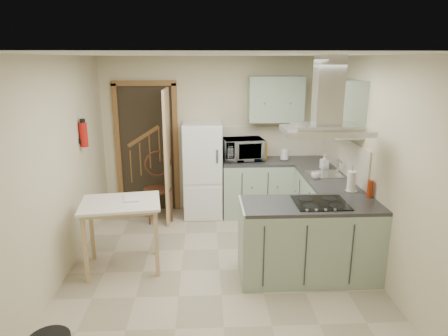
{
  "coord_description": "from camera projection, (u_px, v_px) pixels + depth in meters",
  "views": [
    {
      "loc": [
        -0.15,
        -4.31,
        2.46
      ],
      "look_at": [
        0.07,
        0.45,
        1.15
      ],
      "focal_mm": 32.0,
      "sensor_mm": 36.0,
      "label": 1
    }
  ],
  "objects": [
    {
      "name": "floor",
      "position": [
        220.0,
        270.0,
        4.81
      ],
      "size": [
        4.2,
        4.2,
        0.0
      ],
      "primitive_type": "plane",
      "color": "#B5A68C",
      "rests_on": "ground"
    },
    {
      "name": "ceiling",
      "position": [
        219.0,
        55.0,
        4.15
      ],
      "size": [
        4.2,
        4.2,
        0.0
      ],
      "primitive_type": "plane",
      "rotation": [
        3.14,
        0.0,
        0.0
      ],
      "color": "silver",
      "rests_on": "back_wall"
    },
    {
      "name": "back_wall",
      "position": [
        215.0,
        135.0,
        6.5
      ],
      "size": [
        3.6,
        0.0,
        3.6
      ],
      "primitive_type": "plane",
      "rotation": [
        1.57,
        0.0,
        0.0
      ],
      "color": "beige",
      "rests_on": "floor"
    },
    {
      "name": "left_wall",
      "position": [
        56.0,
        172.0,
        4.4
      ],
      "size": [
        0.0,
        4.2,
        4.2
      ],
      "primitive_type": "plane",
      "rotation": [
        1.57,
        0.0,
        1.57
      ],
      "color": "beige",
      "rests_on": "floor"
    },
    {
      "name": "right_wall",
      "position": [
        376.0,
        168.0,
        4.56
      ],
      "size": [
        0.0,
        4.2,
        4.2
      ],
      "primitive_type": "plane",
      "rotation": [
        1.57,
        0.0,
        -1.57
      ],
      "color": "beige",
      "rests_on": "floor"
    },
    {
      "name": "doorway",
      "position": [
        147.0,
        148.0,
        6.48
      ],
      "size": [
        1.1,
        0.12,
        2.1
      ],
      "primitive_type": "cube",
      "color": "brown",
      "rests_on": "floor"
    },
    {
      "name": "fridge",
      "position": [
        203.0,
        170.0,
        6.34
      ],
      "size": [
        0.6,
        0.6,
        1.5
      ],
      "primitive_type": "cube",
      "color": "white",
      "rests_on": "floor"
    },
    {
      "name": "counter_back",
      "position": [
        256.0,
        187.0,
        6.45
      ],
      "size": [
        1.08,
        0.6,
        0.9
      ],
      "primitive_type": "cube",
      "color": "#9EB2A0",
      "rests_on": "floor"
    },
    {
      "name": "counter_right",
      "position": [
        319.0,
        201.0,
        5.84
      ],
      "size": [
        0.6,
        1.95,
        0.9
      ],
      "primitive_type": "cube",
      "color": "#9EB2A0",
      "rests_on": "floor"
    },
    {
      "name": "splashback",
      "position": [
        273.0,
        141.0,
        6.56
      ],
      "size": [
        1.68,
        0.02,
        0.5
      ],
      "primitive_type": "cube",
      "color": "beige",
      "rests_on": "counter_back"
    },
    {
      "name": "wall_cabinet_back",
      "position": [
        276.0,
        99.0,
        6.22
      ],
      "size": [
        0.85,
        0.35,
        0.7
      ],
      "primitive_type": "cube",
      "color": "#9EB2A0",
      "rests_on": "back_wall"
    },
    {
      "name": "wall_cabinet_right",
      "position": [
        341.0,
        107.0,
        5.21
      ],
      "size": [
        0.35,
        0.9,
        0.7
      ],
      "primitive_type": "cube",
      "color": "#9EB2A0",
      "rests_on": "right_wall"
    },
    {
      "name": "peninsula",
      "position": [
        310.0,
        240.0,
        4.56
      ],
      "size": [
        1.55,
        0.65,
        0.9
      ],
      "primitive_type": "cube",
      "color": "#9EB2A0",
      "rests_on": "floor"
    },
    {
      "name": "hob",
      "position": [
        321.0,
        203.0,
        4.45
      ],
      "size": [
        0.58,
        0.5,
        0.01
      ],
      "primitive_type": "cube",
      "color": "black",
      "rests_on": "peninsula"
    },
    {
      "name": "extractor_hood",
      "position": [
        326.0,
        131.0,
        4.23
      ],
      "size": [
        0.9,
        0.55,
        0.1
      ],
      "primitive_type": "cube",
      "color": "silver",
      "rests_on": "ceiling"
    },
    {
      "name": "sink",
      "position": [
        324.0,
        174.0,
        5.55
      ],
      "size": [
        0.45,
        0.4,
        0.01
      ],
      "primitive_type": "cube",
      "color": "silver",
      "rests_on": "counter_right"
    },
    {
      "name": "fire_extinguisher",
      "position": [
        84.0,
        135.0,
        5.2
      ],
      "size": [
        0.1,
        0.1,
        0.32
      ],
      "primitive_type": "cylinder",
      "color": "#B2140F",
      "rests_on": "left_wall"
    },
    {
      "name": "drop_leaf_table",
      "position": [
        123.0,
        235.0,
        4.76
      ],
      "size": [
        0.99,
        0.79,
        0.85
      ],
      "primitive_type": "cube",
      "rotation": [
        0.0,
        0.0,
        0.14
      ],
      "color": "tan",
      "rests_on": "floor"
    },
    {
      "name": "bentwood_chair",
      "position": [
        158.0,
        190.0,
        6.21
      ],
      "size": [
        0.54,
        0.54,
        0.98
      ],
      "primitive_type": "cube",
      "rotation": [
        0.0,
        0.0,
        0.3
      ],
      "color": "#50291A",
      "rests_on": "floor"
    },
    {
      "name": "microwave",
      "position": [
        243.0,
        149.0,
        6.32
      ],
      "size": [
        0.67,
        0.5,
        0.34
      ],
      "primitive_type": "imported",
      "rotation": [
        0.0,
        0.0,
        0.14
      ],
      "color": "black",
      "rests_on": "counter_back"
    },
    {
      "name": "kettle",
      "position": [
        284.0,
        155.0,
        6.3
      ],
      "size": [
        0.15,
        0.15,
        0.19
      ],
      "primitive_type": "cylinder",
      "rotation": [
        0.0,
        0.0,
        0.14
      ],
      "color": "silver",
      "rests_on": "counter_back"
    },
    {
      "name": "cereal_box",
      "position": [
        263.0,
        149.0,
        6.45
      ],
      "size": [
        0.11,
        0.2,
        0.29
      ],
      "primitive_type": "cube",
      "rotation": [
        0.0,
        0.0,
        0.19
      ],
      "color": "orange",
      "rests_on": "counter_back"
    },
    {
      "name": "soap_bottle",
      "position": [
        324.0,
        162.0,
        5.82
      ],
      "size": [
        0.12,
        0.12,
        0.21
      ],
      "primitive_type": "imported",
      "rotation": [
        0.0,
        0.0,
        0.26
      ],
      "color": "#A7A8B3",
      "rests_on": "counter_right"
    },
    {
      "name": "paper_towel",
      "position": [
        352.0,
        181.0,
        4.81
      ],
      "size": [
        0.14,
        0.14,
        0.26
      ],
      "primitive_type": "cylinder",
      "rotation": [
        0.0,
        0.0,
        -0.43
      ],
      "color": "white",
      "rests_on": "counter_right"
    },
    {
      "name": "cup",
      "position": [
        316.0,
        176.0,
        5.34
      ],
      "size": [
        0.15,
        0.15,
        0.09
      ],
      "primitive_type": "imported",
      "rotation": [
        0.0,
        0.0,
        -0.28
      ],
      "color": "white",
      "rests_on": "counter_right"
    },
    {
      "name": "red_bottle",
      "position": [
        370.0,
        189.0,
        4.62
      ],
      "size": [
        0.08,
        0.08,
        0.2
      ],
      "primitive_type": "cylinder",
      "rotation": [
        0.0,
        0.0,
        -0.1
      ],
      "color": "#A12F0D",
      "rests_on": "peninsula"
    },
    {
      "name": "book",
      "position": [
        124.0,
        196.0,
        4.7
      ],
      "size": [
        0.21,
        0.26,
        0.11
      ],
      "primitive_type": "imported",
      "rotation": [
        0.0,
        0.0,
        0.16
      ],
      "color": "#A64137",
      "rests_on": "drop_leaf_table"
    }
  ]
}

